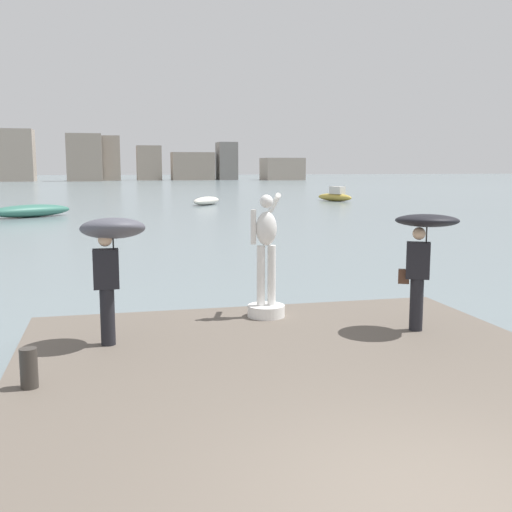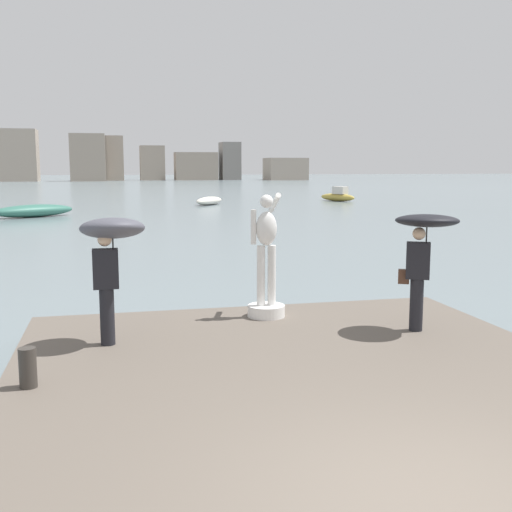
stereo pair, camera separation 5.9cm
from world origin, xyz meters
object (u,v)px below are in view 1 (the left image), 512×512
(mooring_bollard, at_px, (29,368))
(boat_mid, at_px, (206,201))
(statue_white_figure, at_px, (266,271))
(onlooker_left, at_px, (111,243))
(boat_leftward, at_px, (335,196))
(boat_near, at_px, (31,211))
(onlooker_right, at_px, (424,239))

(mooring_bollard, distance_m, boat_mid, 43.66)
(statue_white_figure, relative_size, onlooker_left, 1.12)
(statue_white_figure, height_order, boat_leftward, statue_white_figure)
(boat_near, bearing_deg, boat_mid, 38.24)
(statue_white_figure, height_order, onlooker_left, statue_white_figure)
(mooring_bollard, distance_m, boat_leftward, 50.16)
(boat_near, bearing_deg, onlooker_left, -81.35)
(onlooker_right, bearing_deg, boat_mid, 86.12)
(statue_white_figure, distance_m, mooring_bollard, 4.79)
(onlooker_right, bearing_deg, onlooker_left, 176.00)
(mooring_bollard, distance_m, boat_near, 33.09)
(boat_leftward, bearing_deg, statue_white_figure, -112.08)
(statue_white_figure, bearing_deg, onlooker_left, -156.49)
(statue_white_figure, bearing_deg, onlooker_right, -33.93)
(boat_near, relative_size, boat_mid, 1.26)
(onlooker_left, xyz_separation_m, mooring_bollard, (-1.04, -1.74, -1.31))
(onlooker_left, height_order, boat_leftward, onlooker_left)
(onlooker_right, distance_m, mooring_bollard, 6.32)
(onlooker_left, bearing_deg, mooring_bollard, -120.93)
(onlooker_left, distance_m, onlooker_right, 5.00)
(statue_white_figure, distance_m, onlooker_right, 2.83)
(statue_white_figure, distance_m, boat_leftward, 46.00)
(mooring_bollard, bearing_deg, statue_white_figure, 37.83)
(onlooker_right, xyz_separation_m, boat_leftward, (15.01, 44.15, -1.46))
(boat_near, bearing_deg, onlooker_right, -72.84)
(boat_near, relative_size, boat_leftward, 1.28)
(boat_mid, bearing_deg, statue_white_figure, -97.27)
(onlooker_left, height_order, boat_mid, onlooker_left)
(boat_mid, height_order, boat_leftward, boat_leftward)
(statue_white_figure, xyz_separation_m, boat_leftward, (17.29, 42.62, -0.77))
(onlooker_left, relative_size, boat_near, 0.39)
(boat_mid, bearing_deg, mooring_bollard, -101.68)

